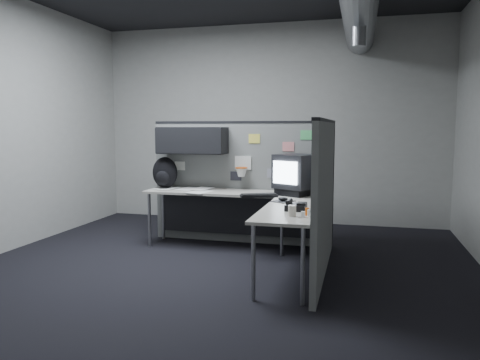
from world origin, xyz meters
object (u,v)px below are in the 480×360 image
(phone, at_px, (296,206))
(backpack, at_px, (165,173))
(monitor, at_px, (296,174))
(desk, at_px, (247,205))
(keyboard, at_px, (259,195))

(phone, height_order, backpack, backpack)
(monitor, bearing_deg, phone, -100.53)
(desk, height_order, monitor, monitor)
(desk, height_order, keyboard, keyboard)
(monitor, xyz_separation_m, backpack, (-1.79, 0.16, -0.05))
(monitor, bearing_deg, backpack, 156.74)
(monitor, distance_m, phone, 1.09)
(keyboard, bearing_deg, monitor, 56.70)
(monitor, height_order, backpack, monitor)
(phone, xyz_separation_m, backpack, (-1.93, 1.22, 0.17))
(keyboard, bearing_deg, phone, -33.82)
(monitor, relative_size, backpack, 1.38)
(desk, xyz_separation_m, backpack, (-1.23, 0.36, 0.32))
(monitor, distance_m, backpack, 1.80)
(desk, distance_m, backpack, 1.32)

